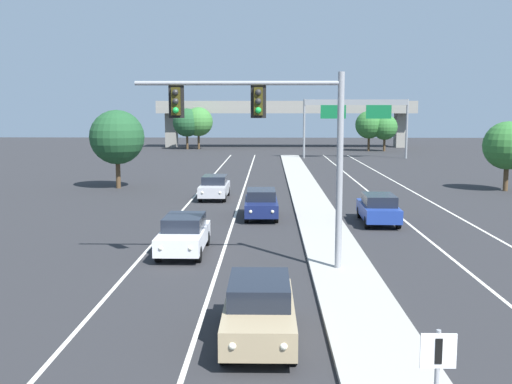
% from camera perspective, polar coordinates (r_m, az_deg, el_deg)
% --- Properties ---
extents(median_island, '(2.40, 110.00, 0.15)m').
position_cam_1_polar(median_island, '(25.18, 7.55, -5.77)').
color(median_island, '#9E9B93').
rests_on(median_island, ground).
extents(lane_stripe_oncoming_center, '(0.14, 100.00, 0.01)m').
position_cam_1_polar(lane_stripe_oncoming_center, '(31.95, -2.25, -2.95)').
color(lane_stripe_oncoming_center, silver).
rests_on(lane_stripe_oncoming_center, ground).
extents(lane_stripe_receding_center, '(0.14, 100.00, 0.01)m').
position_cam_1_polar(lane_stripe_receding_center, '(32.75, 14.42, -2.93)').
color(lane_stripe_receding_center, silver).
rests_on(lane_stripe_receding_center, ground).
extents(edge_stripe_left, '(0.14, 100.00, 0.01)m').
position_cam_1_polar(edge_stripe_left, '(32.32, -8.10, -2.90)').
color(edge_stripe_left, silver).
rests_on(edge_stripe_left, ground).
extents(edge_stripe_right, '(0.14, 100.00, 0.01)m').
position_cam_1_polar(edge_stripe_right, '(33.65, 19.91, -2.86)').
color(edge_stripe_right, silver).
rests_on(edge_stripe_right, ground).
extents(overhead_signal_mast, '(7.57, 0.44, 7.20)m').
position_cam_1_polar(overhead_signal_mast, '(21.60, 1.83, 6.13)').
color(overhead_signal_mast, gray).
rests_on(overhead_signal_mast, median_island).
extents(median_sign_post, '(0.60, 0.10, 2.20)m').
position_cam_1_polar(median_sign_post, '(10.76, 17.04, -16.43)').
color(median_sign_post, gray).
rests_on(median_sign_post, median_island).
extents(car_oncoming_tan, '(1.84, 4.48, 1.58)m').
position_cam_1_polar(car_oncoming_tan, '(15.75, 0.31, -11.19)').
color(car_oncoming_tan, tan).
rests_on(car_oncoming_tan, ground).
extents(car_oncoming_white, '(1.83, 4.47, 1.58)m').
position_cam_1_polar(car_oncoming_white, '(25.18, -6.96, -4.02)').
color(car_oncoming_white, silver).
rests_on(car_oncoming_white, ground).
extents(car_oncoming_navy, '(1.90, 4.50, 1.58)m').
position_cam_1_polar(car_oncoming_navy, '(33.26, 0.50, -1.09)').
color(car_oncoming_navy, '#141E4C').
rests_on(car_oncoming_navy, ground).
extents(car_oncoming_silver, '(1.86, 4.48, 1.58)m').
position_cam_1_polar(car_oncoming_silver, '(40.63, -4.01, 0.50)').
color(car_oncoming_silver, '#B7B7BC').
rests_on(car_oncoming_silver, ground).
extents(car_receding_blue, '(1.91, 4.51, 1.58)m').
position_cam_1_polar(car_receding_blue, '(32.24, 11.71, -1.53)').
color(car_receding_blue, navy).
rests_on(car_receding_blue, ground).
extents(highway_sign_gantry, '(13.28, 0.42, 7.50)m').
position_cam_1_polar(highway_sign_gantry, '(76.48, 9.59, 7.82)').
color(highway_sign_gantry, gray).
rests_on(highway_sign_gantry, ground).
extents(overpass_bridge, '(42.40, 6.40, 7.65)m').
position_cam_1_polar(overpass_bridge, '(99.66, 2.88, 7.66)').
color(overpass_bridge, gray).
rests_on(overpass_bridge, ground).
extents(tree_far_left_c, '(4.45, 4.45, 6.45)m').
position_cam_1_polar(tree_far_left_c, '(94.48, -6.67, 6.66)').
color(tree_far_left_c, '#4C3823').
rests_on(tree_far_left_c, ground).
extents(tree_far_left_b, '(4.20, 4.20, 6.07)m').
position_cam_1_polar(tree_far_left_b, '(47.10, -13.24, 5.15)').
color(tree_far_left_b, '#4C3823').
rests_on(tree_far_left_b, ground).
extents(tree_far_right_a, '(4.19, 4.19, 6.06)m').
position_cam_1_polar(tree_far_right_a, '(91.33, 10.84, 6.38)').
color(tree_far_right_a, '#4C3823').
rests_on(tree_far_right_a, ground).
extents(tree_far_right_b, '(3.80, 3.80, 5.50)m').
position_cam_1_polar(tree_far_right_b, '(91.40, 12.30, 6.11)').
color(tree_far_right_b, '#4C3823').
rests_on(tree_far_right_b, ground).
extents(tree_far_left_a, '(4.58, 4.58, 6.63)m').
position_cam_1_polar(tree_far_left_a, '(94.77, -5.57, 6.75)').
color(tree_far_left_a, '#4C3823').
rests_on(tree_far_left_a, ground).
extents(tree_far_right_c, '(3.61, 3.61, 5.23)m').
position_cam_1_polar(tree_far_right_c, '(48.13, 23.08, 4.13)').
color(tree_far_right_c, '#4C3823').
rests_on(tree_far_right_c, ground).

